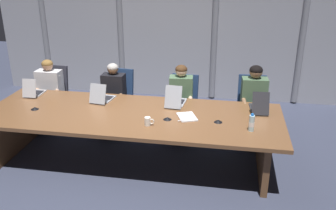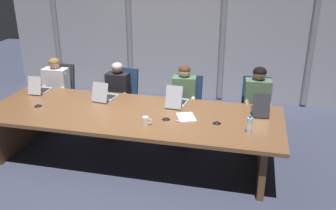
# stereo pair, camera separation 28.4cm
# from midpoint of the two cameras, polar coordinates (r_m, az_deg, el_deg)

# --- Properties ---
(ground_plane) EXTENTS (13.98, 13.98, 0.00)m
(ground_plane) POSITION_cam_midpoint_polar(r_m,az_deg,el_deg) (5.32, -6.95, -8.50)
(ground_plane) COLOR #383D51
(conference_table) EXTENTS (4.04, 1.40, 0.72)m
(conference_table) POSITION_cam_midpoint_polar(r_m,az_deg,el_deg) (5.05, -7.25, -2.75)
(conference_table) COLOR brown
(conference_table) RESTS_ON ground_plane
(curtain_backdrop) EXTENTS (6.99, 0.17, 3.20)m
(curtain_backdrop) POSITION_cam_midpoint_polar(r_m,az_deg,el_deg) (7.34, -1.36, 13.44)
(curtain_backdrop) COLOR #9999A0
(curtain_backdrop) RESTS_ON ground_plane
(laptop_left_end) EXTENTS (0.22, 0.38, 0.29)m
(laptop_left_end) POSITION_cam_midpoint_polar(r_m,az_deg,el_deg) (6.02, -21.39, 1.94)
(laptop_left_end) COLOR #BCBCC1
(laptop_left_end) RESTS_ON conference_table
(laptop_left_mid) EXTENTS (0.30, 0.42, 0.29)m
(laptop_left_mid) POSITION_cam_midpoint_polar(r_m,az_deg,el_deg) (5.49, -11.63, 1.20)
(laptop_left_mid) COLOR #A8ADB7
(laptop_left_mid) RESTS_ON conference_table
(laptop_center) EXTENTS (0.27, 0.46, 0.33)m
(laptop_center) POSITION_cam_midpoint_polar(r_m,az_deg,el_deg) (5.23, -0.35, 0.66)
(laptop_center) COLOR #A8ADB7
(laptop_center) RESTS_ON conference_table
(laptop_right_mid) EXTENTS (0.25, 0.45, 0.31)m
(laptop_right_mid) POSITION_cam_midpoint_polar(r_m,az_deg,el_deg) (5.14, 12.41, -0.28)
(laptop_right_mid) COLOR #2D2D33
(laptop_right_mid) RESTS_ON conference_table
(office_chair_left_end) EXTENTS (0.60, 0.60, 0.97)m
(office_chair_left_end) POSITION_cam_midpoint_polar(r_m,az_deg,el_deg) (6.67, -18.56, 0.41)
(office_chair_left_end) COLOR #2D2D38
(office_chair_left_end) RESTS_ON ground_plane
(office_chair_left_mid) EXTENTS (0.60, 0.60, 0.97)m
(office_chair_left_mid) POSITION_cam_midpoint_polar(r_m,az_deg,el_deg) (6.22, -9.04, -0.24)
(office_chair_left_mid) COLOR navy
(office_chair_left_mid) RESTS_ON ground_plane
(office_chair_center) EXTENTS (0.60, 0.60, 0.93)m
(office_chair_center) POSITION_cam_midpoint_polar(r_m,az_deg,el_deg) (5.97, 0.91, -1.03)
(office_chair_center) COLOR navy
(office_chair_center) RESTS_ON ground_plane
(office_chair_right_mid) EXTENTS (0.60, 0.60, 0.97)m
(office_chair_right_mid) POSITION_cam_midpoint_polar(r_m,az_deg,el_deg) (5.91, 11.34, -1.58)
(office_chair_right_mid) COLOR navy
(office_chair_right_mid) RESTS_ON ground_plane
(person_left_end) EXTENTS (0.42, 0.55, 1.14)m
(person_left_end) POSITION_cam_midpoint_polar(r_m,az_deg,el_deg) (6.44, -19.40, 2.23)
(person_left_end) COLOR silver
(person_left_end) RESTS_ON ground_plane
(person_left_mid) EXTENTS (0.37, 0.55, 1.13)m
(person_left_mid) POSITION_cam_midpoint_polar(r_m,az_deg,el_deg) (5.98, -10.01, 1.59)
(person_left_mid) COLOR black
(person_left_mid) RESTS_ON ground_plane
(person_center) EXTENTS (0.41, 0.57, 1.15)m
(person_center) POSITION_cam_midpoint_polar(r_m,az_deg,el_deg) (5.71, 0.56, 1.13)
(person_center) COLOR #4C6B4C
(person_center) RESTS_ON ground_plane
(person_right_mid) EXTENTS (0.42, 0.57, 1.20)m
(person_right_mid) POSITION_cam_midpoint_polar(r_m,az_deg,el_deg) (5.65, 11.86, 0.75)
(person_right_mid) COLOR #4C6B4C
(person_right_mid) RESTS_ON ground_plane
(water_bottle_primary) EXTENTS (0.07, 0.07, 0.22)m
(water_bottle_primary) POSITION_cam_midpoint_polar(r_m,az_deg,el_deg) (4.51, 11.12, -2.82)
(water_bottle_primary) COLOR silver
(water_bottle_primary) RESTS_ON conference_table
(coffee_mug_near) EXTENTS (0.13, 0.08, 0.11)m
(coffee_mug_near) POSITION_cam_midpoint_polar(r_m,az_deg,el_deg) (4.61, -4.90, -2.57)
(coffee_mug_near) COLOR white
(coffee_mug_near) RESTS_ON conference_table
(conference_mic_left_side) EXTENTS (0.11, 0.11, 0.03)m
(conference_mic_left_side) POSITION_cam_midpoint_polar(r_m,az_deg,el_deg) (5.46, -21.43, -0.49)
(conference_mic_left_side) COLOR black
(conference_mic_left_side) RESTS_ON conference_table
(conference_mic_middle) EXTENTS (0.11, 0.11, 0.03)m
(conference_mic_middle) POSITION_cam_midpoint_polar(r_m,az_deg,el_deg) (4.72, 6.10, -2.51)
(conference_mic_middle) COLOR black
(conference_mic_middle) RESTS_ON conference_table
(conference_mic_right_side) EXTENTS (0.11, 0.11, 0.03)m
(conference_mic_right_side) POSITION_cam_midpoint_polar(r_m,az_deg,el_deg) (4.77, -1.81, -2.10)
(conference_mic_right_side) COLOR black
(conference_mic_right_side) RESTS_ON conference_table
(spiral_notepad) EXTENTS (0.32, 0.36, 0.03)m
(spiral_notepad) POSITION_cam_midpoint_polar(r_m,az_deg,el_deg) (4.83, 1.29, -1.86)
(spiral_notepad) COLOR silver
(spiral_notepad) RESTS_ON conference_table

